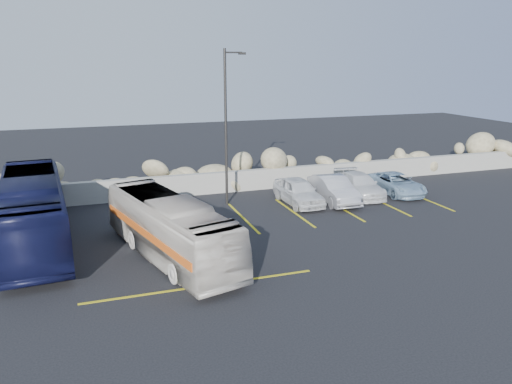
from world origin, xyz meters
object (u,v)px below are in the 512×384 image
object	(u,v)px
car_a	(298,191)
car_d	(396,184)
car_b	(334,189)
vintage_bus	(170,228)
tour_coach	(33,211)
lamppost	(227,124)
car_c	(359,185)

from	to	relation	value
car_a	car_d	bearing A→B (deg)	0.56
car_b	car_d	distance (m)	4.24
car_b	car_d	size ratio (longest dim) A/B	1.01
car_a	vintage_bus	bearing A→B (deg)	-146.52
vintage_bus	car_d	world-z (taller)	vintage_bus
vintage_bus	car_d	distance (m)	14.86
car_d	tour_coach	bearing A→B (deg)	-172.24
lamppost	car_d	bearing A→B (deg)	-5.79
car_a	car_b	world-z (taller)	car_b
lamppost	car_c	distance (m)	8.40
vintage_bus	tour_coach	size ratio (longest dim) A/B	0.84
lamppost	car_d	xyz separation A→B (m)	(9.74, -0.99, -3.72)
car_b	car_c	bearing A→B (deg)	22.00
tour_coach	car_a	distance (m)	12.94
car_b	lamppost	bearing A→B (deg)	168.51
car_a	tour_coach	bearing A→B (deg)	-172.26
vintage_bus	tour_coach	bearing A→B (deg)	131.99
car_d	car_a	bearing A→B (deg)	-177.11
tour_coach	car_c	xyz separation A→B (m)	(16.72, 2.33, -0.81)
lamppost	tour_coach	xyz separation A→B (m)	(-9.20, -3.03, -2.87)
lamppost	car_d	size ratio (longest dim) A/B	1.92
lamppost	vintage_bus	xyz separation A→B (m)	(-4.11, -6.35, -3.09)
lamppost	car_b	xyz separation A→B (m)	(5.52, -1.40, -3.60)
car_b	car_c	world-z (taller)	car_b
car_b	car_c	distance (m)	2.11
lamppost	vintage_bus	size ratio (longest dim) A/B	0.93
car_a	car_b	size ratio (longest dim) A/B	0.96
car_a	car_c	xyz separation A→B (m)	(3.94, 0.43, -0.07)
tour_coach	car_c	distance (m)	16.90
tour_coach	car_c	bearing A→B (deg)	3.37
car_c	vintage_bus	bearing A→B (deg)	-148.59
tour_coach	car_a	xyz separation A→B (m)	(12.78, 1.90, -0.74)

